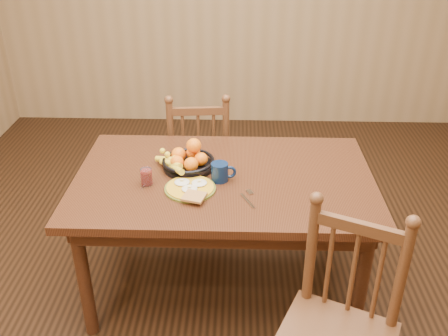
{
  "coord_description": "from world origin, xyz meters",
  "views": [
    {
      "loc": [
        0.07,
        -2.32,
        2.08
      ],
      "look_at": [
        0.0,
        0.0,
        0.8
      ],
      "focal_mm": 40.0,
      "sensor_mm": 36.0,
      "label": 1
    }
  ],
  "objects_px": {
    "dining_table": "(224,190)",
    "breakfast_plate": "(190,188)",
    "chair_far": "(199,158)",
    "chair_near": "(338,333)",
    "fruit_bowl": "(187,160)",
    "coffee_mug": "(221,172)"
  },
  "relations": [
    {
      "from": "dining_table",
      "to": "chair_far",
      "type": "distance_m",
      "value": 0.79
    },
    {
      "from": "chair_far",
      "to": "breakfast_plate",
      "type": "height_order",
      "value": "chair_far"
    },
    {
      "from": "chair_far",
      "to": "chair_near",
      "type": "height_order",
      "value": "chair_near"
    },
    {
      "from": "chair_near",
      "to": "coffee_mug",
      "type": "distance_m",
      "value": 0.99
    },
    {
      "from": "dining_table",
      "to": "chair_far",
      "type": "height_order",
      "value": "chair_far"
    },
    {
      "from": "dining_table",
      "to": "fruit_bowl",
      "type": "distance_m",
      "value": 0.26
    },
    {
      "from": "chair_far",
      "to": "breakfast_plate",
      "type": "distance_m",
      "value": 0.94
    },
    {
      "from": "chair_near",
      "to": "breakfast_plate",
      "type": "height_order",
      "value": "chair_near"
    },
    {
      "from": "coffee_mug",
      "to": "fruit_bowl",
      "type": "distance_m",
      "value": 0.23
    },
    {
      "from": "breakfast_plate",
      "to": "dining_table",
      "type": "bearing_deg",
      "value": 42.0
    },
    {
      "from": "chair_far",
      "to": "chair_near",
      "type": "xyz_separation_m",
      "value": [
        0.7,
        -1.57,
        0.02
      ]
    },
    {
      "from": "coffee_mug",
      "to": "dining_table",
      "type": "bearing_deg",
      "value": 69.5
    },
    {
      "from": "chair_far",
      "to": "chair_near",
      "type": "relative_size",
      "value": 0.95
    },
    {
      "from": "breakfast_plate",
      "to": "fruit_bowl",
      "type": "height_order",
      "value": "fruit_bowl"
    },
    {
      "from": "dining_table",
      "to": "chair_near",
      "type": "relative_size",
      "value": 1.59
    },
    {
      "from": "dining_table",
      "to": "chair_near",
      "type": "bearing_deg",
      "value": -59.08
    },
    {
      "from": "dining_table",
      "to": "breakfast_plate",
      "type": "bearing_deg",
      "value": -138.0
    },
    {
      "from": "chair_far",
      "to": "coffee_mug",
      "type": "xyz_separation_m",
      "value": [
        0.18,
        -0.78,
        0.33
      ]
    },
    {
      "from": "chair_far",
      "to": "chair_near",
      "type": "bearing_deg",
      "value": 108.86
    },
    {
      "from": "chair_near",
      "to": "fruit_bowl",
      "type": "relative_size",
      "value": 3.1
    },
    {
      "from": "chair_near",
      "to": "dining_table",
      "type": "bearing_deg",
      "value": 145.35
    },
    {
      "from": "chair_far",
      "to": "fruit_bowl",
      "type": "bearing_deg",
      "value": 84.3
    }
  ]
}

